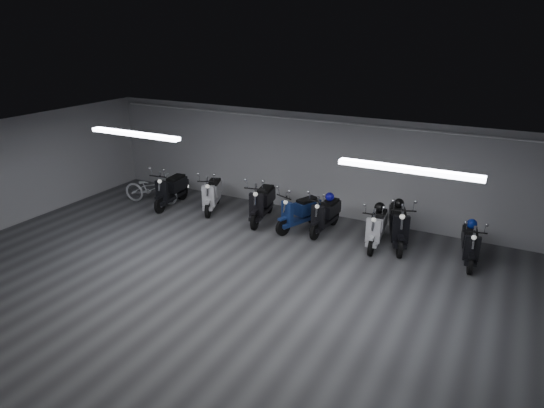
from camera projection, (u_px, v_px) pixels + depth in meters
The scene contains 19 objects.
floor at pixel (229, 297), 9.43m from camera, with size 14.00×10.00×0.01m, color #3E3E41.
ceiling at pixel (224, 158), 8.45m from camera, with size 14.00×10.00×0.01m, color gray.
back_wall at pixel (326, 166), 13.09m from camera, with size 14.00×0.01×2.80m, color #A6A6A9.
fluor_strip_left at pixel (135, 134), 10.60m from camera, with size 2.40×0.18×0.08m, color white.
fluor_strip_right at pixel (408, 170), 7.99m from camera, with size 2.40×0.18×0.08m, color white.
conduit at pixel (327, 122), 12.59m from camera, with size 0.05×0.05×13.60m, color white.
scooter_0 at pixel (171, 184), 13.91m from camera, with size 0.60×1.79×1.33m, color black, non-canonical shape.
scooter_2 at pixel (212, 189), 13.59m from camera, with size 0.58×1.74×1.29m, color silver, non-canonical shape.
scooter_3 at pixel (262, 197), 12.84m from camera, with size 0.62×1.85×1.37m, color black, non-canonical shape.
scooter_4 at pixel (300, 207), 12.30m from camera, with size 0.57×1.71×1.27m, color navy, non-canonical shape.
scooter_5 at pixel (325, 209), 12.16m from camera, with size 0.56×1.67×1.24m, color black, non-canonical shape.
scooter_6 at pixel (377, 222), 11.39m from camera, with size 0.56×1.68×1.25m, color silver, non-canonical shape.
scooter_7 at pixel (399, 218), 11.36m from camera, with size 0.63×1.89×1.41m, color black, non-canonical shape.
scooter_8 at pixel (471, 238), 10.55m from camera, with size 0.54×1.61×1.20m, color black, non-canonical shape.
bicycle at pixel (151, 185), 14.20m from camera, with size 0.59×1.69×1.09m, color silver.
helmet_0 at pixel (330, 197), 12.25m from camera, with size 0.23×0.23×0.23m, color #100E9A.
helmet_1 at pixel (399, 203), 11.50m from camera, with size 0.24×0.24×0.24m, color black.
helmet_2 at pixel (380, 207), 11.49m from camera, with size 0.26×0.26×0.26m, color black.
helmet_3 at pixel (472, 224), 10.66m from camera, with size 0.23×0.23×0.23m, color navy.
Camera 1 is at (4.56, -6.87, 4.99)m, focal length 31.72 mm.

